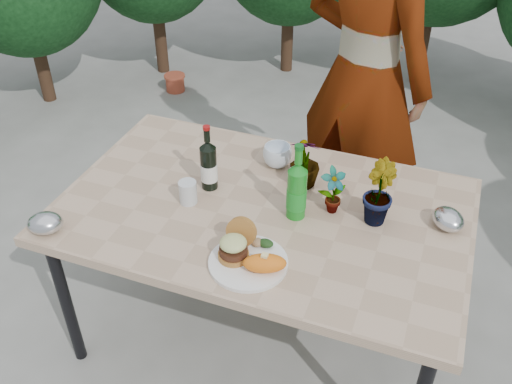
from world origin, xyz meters
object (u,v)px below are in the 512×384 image
(dinner_plate, at_px, (248,263))
(person, at_px, (364,77))
(patio_table, at_px, (263,218))
(wine_bottle, at_px, (209,166))

(dinner_plate, xyz_separation_m, person, (0.14, 1.17, 0.20))
(patio_table, bearing_deg, wine_bottle, 169.08)
(patio_table, relative_size, wine_bottle, 5.55)
(person, bearing_deg, dinner_plate, 107.13)
(wine_bottle, bearing_deg, person, 81.49)
(patio_table, height_order, dinner_plate, dinner_plate)
(dinner_plate, bearing_deg, person, 83.35)
(patio_table, xyz_separation_m, dinner_plate, (0.06, -0.32, 0.06))
(wine_bottle, relative_size, person, 0.15)
(dinner_plate, relative_size, person, 0.15)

